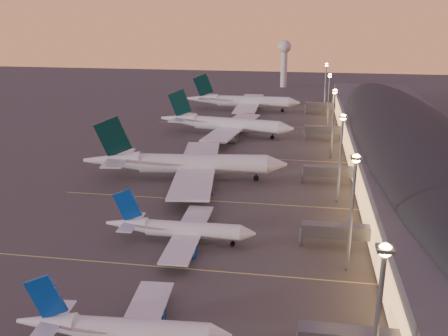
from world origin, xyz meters
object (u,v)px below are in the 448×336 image
airliner_narrow_north (180,229)px  airliner_wide_far (243,101)px  airliner_wide_mid (225,124)px  radar_tower (284,56)px  airliner_wide_near (185,164)px  airliner_narrow_south (123,330)px

airliner_narrow_north → airliner_wide_far: bearing=91.0°
airliner_wide_mid → airliner_narrow_north: bearing=-78.1°
airliner_narrow_north → radar_tower: size_ratio=1.12×
airliner_narrow_north → radar_tower: radar_tower is taller
airliner_wide_mid → radar_tower: bearing=91.5°
airliner_narrow_north → airliner_wide_near: size_ratio=0.55×
airliner_wide_near → radar_tower: size_ratio=2.04×
airliner_narrow_south → airliner_narrow_north: airliner_narrow_north is taller
airliner_narrow_north → airliner_wide_near: airliner_wide_near is taller
airliner_wide_mid → airliner_wide_far: size_ratio=0.98×
airliner_narrow_south → airliner_wide_far: bearing=87.9°
airliner_wide_mid → airliner_wide_far: 56.14m
airliner_narrow_south → airliner_wide_near: (-9.55, 84.07, 2.12)m
radar_tower → airliner_wide_mid: bearing=-97.2°
airliner_wide_far → airliner_wide_mid: bearing=-91.0°
airliner_narrow_south → radar_tower: (12.24, 292.06, 18.53)m
airliner_narrow_south → radar_tower: bearing=84.0°
airliner_wide_far → radar_tower: (17.81, 90.69, 16.72)m
airliner_narrow_south → airliner_wide_mid: (-6.20, 145.23, 1.70)m
airliner_narrow_north → airliner_wide_mid: size_ratio=0.60×
airliner_narrow_north → radar_tower: bearing=86.3°
airliner_narrow_south → airliner_narrow_north: 39.34m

